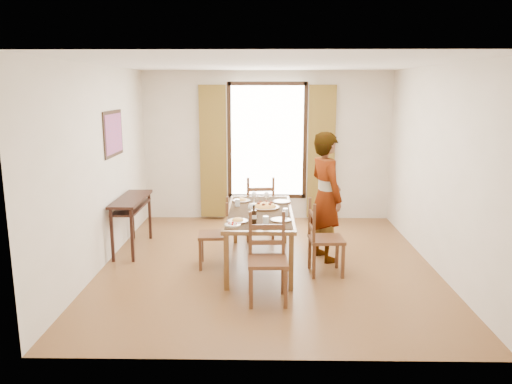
{
  "coord_description": "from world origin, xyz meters",
  "views": [
    {
      "loc": [
        -0.05,
        -6.58,
        2.41
      ],
      "look_at": [
        -0.16,
        0.1,
        1.0
      ],
      "focal_mm": 35.0,
      "sensor_mm": 36.0,
      "label": 1
    }
  ],
  "objects_px": {
    "console_table": "(131,205)",
    "man": "(326,197)",
    "dining_table": "(260,215)",
    "pasta_platter": "(265,205)"
  },
  "relations": [
    {
      "from": "console_table",
      "to": "man",
      "type": "relative_size",
      "value": 0.66
    },
    {
      "from": "console_table",
      "to": "dining_table",
      "type": "height_order",
      "value": "console_table"
    },
    {
      "from": "console_table",
      "to": "dining_table",
      "type": "xyz_separation_m",
      "value": [
        1.92,
        -0.58,
        0.01
      ]
    },
    {
      "from": "console_table",
      "to": "man",
      "type": "bearing_deg",
      "value": -7.27
    },
    {
      "from": "console_table",
      "to": "man",
      "type": "xyz_separation_m",
      "value": [
        2.84,
        -0.36,
        0.22
      ]
    },
    {
      "from": "console_table",
      "to": "pasta_platter",
      "type": "relative_size",
      "value": 3.0
    },
    {
      "from": "dining_table",
      "to": "man",
      "type": "bearing_deg",
      "value": 13.34
    },
    {
      "from": "console_table",
      "to": "dining_table",
      "type": "relative_size",
      "value": 0.6
    },
    {
      "from": "dining_table",
      "to": "pasta_platter",
      "type": "xyz_separation_m",
      "value": [
        0.07,
        0.13,
        0.11
      ]
    },
    {
      "from": "dining_table",
      "to": "pasta_platter",
      "type": "height_order",
      "value": "pasta_platter"
    }
  ]
}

